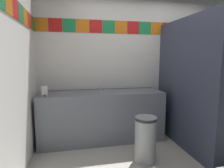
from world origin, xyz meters
TOP-DOWN VIEW (x-y plane):
  - wall_back at (0.00, 1.45)m, footprint 3.73×0.09m
  - wall_side at (-1.90, -0.00)m, footprint 0.09×2.81m
  - vanity_counter at (-0.76, 1.10)m, footprint 2.10×0.61m
  - faucet_center at (-0.76, 1.19)m, footprint 0.04×0.10m
  - soap_dispenser at (-1.67, 0.92)m, footprint 0.09×0.09m
  - stall_divider at (0.61, 0.34)m, footprint 0.92×1.59m
  - toilet at (1.06, 0.93)m, footprint 0.39×0.49m
  - trash_bin at (-0.28, 0.28)m, footprint 0.30×0.30m

SIDE VIEW (x-z plane):
  - toilet at x=1.06m, z-range -0.07..0.67m
  - trash_bin at x=-0.28m, z-range 0.00..0.64m
  - vanity_counter at x=-0.76m, z-range 0.01..0.86m
  - faucet_center at x=-0.76m, z-range 0.84..0.98m
  - soap_dispenser at x=-1.67m, z-range 0.86..1.02m
  - stall_divider at x=0.61m, z-range 0.00..2.05m
  - wall_side at x=-1.90m, z-range 0.01..2.64m
  - wall_back at x=0.00m, z-range 0.01..2.64m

